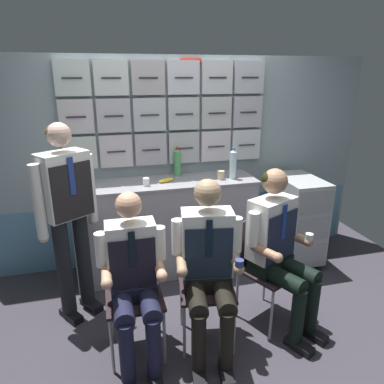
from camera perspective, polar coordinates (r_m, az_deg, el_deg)
ground at (r=3.06m, az=3.62°, el=-22.17°), size 4.80×4.80×0.04m
galley_bulkhead at (r=3.74m, az=-2.74°, el=5.35°), size 4.20×0.14×2.15m
galley_counter at (r=3.65m, az=-4.21°, el=-5.53°), size 1.82×0.53×0.97m
service_trolley at (r=3.97m, az=16.51°, el=-3.97°), size 0.40×0.65×0.94m
folding_chair_left at (r=2.70m, az=-9.57°, el=-13.91°), size 0.40×0.41×0.87m
crew_member_left at (r=2.48m, az=-9.41°, el=-13.04°), size 0.48×0.58×1.25m
folding_chair_right at (r=2.77m, az=2.14°, el=-12.76°), size 0.46×0.46×0.87m
crew_member_right at (r=2.53m, az=2.65°, el=-11.07°), size 0.51×0.66×1.30m
folding_chair_by_counter at (r=3.01m, az=11.11°, el=-10.29°), size 0.53×0.53×0.87m
crew_member_by_counter at (r=2.84m, az=13.85°, el=-8.03°), size 0.58×0.70×1.31m
crew_member_standing at (r=2.95m, az=-19.42°, el=-2.49°), size 0.45×0.40×1.64m
water_bottle_clear at (r=3.54m, az=6.64°, el=4.50°), size 0.07×0.07×0.31m
water_bottle_short at (r=3.39m, az=-17.61°, el=2.71°), size 0.06×0.06×0.27m
water_bottle_tall at (r=3.63m, az=-2.36°, el=4.82°), size 0.07×0.07×0.30m
paper_cup_blue at (r=3.53m, az=4.70°, el=2.78°), size 0.07×0.07×0.09m
paper_cup_tan at (r=3.34m, az=-7.43°, el=1.65°), size 0.06×0.06×0.08m
coffee_cup_white at (r=3.33m, az=-16.85°, el=0.89°), size 0.07×0.07×0.07m
snack_banana at (r=3.44m, az=-4.11°, el=1.91°), size 0.17×0.10×0.04m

